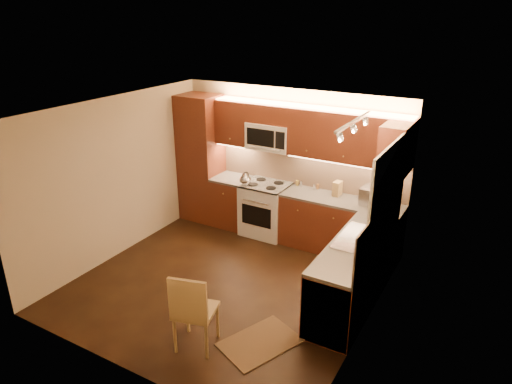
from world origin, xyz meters
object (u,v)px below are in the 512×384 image
Objects in this scene: stove at (266,209)px; microwave at (270,136)px; kettle at (245,178)px; sink at (360,234)px; soap_bottle at (375,229)px; dining_chair at (196,309)px; toaster_oven at (377,197)px; knife_block at (337,189)px.

stove is 1.21× the size of microwave.
kettle is (-0.28, -0.35, -0.68)m from microwave.
soap_bottle is (0.13, 0.21, 0.01)m from sink.
soap_bottle is at bearing 39.70° from dining_chair.
microwave is 3.40m from dining_chair.
soap_bottle is (0.27, -0.99, -0.05)m from toaster_oven.
knife_block is at bearing 137.28° from soap_bottle.
soap_bottle is at bearing -45.43° from knife_block.
sink is at bearing -5.84° from kettle.
knife_block is (1.49, 0.37, -0.02)m from kettle.
microwave is (0.00, 0.14, 1.26)m from stove.
sink reaches higher than dining_chair.
soap_bottle is (2.13, -0.92, 0.53)m from stove.
kettle is at bearing 94.42° from dining_chair.
sink is 1.21m from toaster_oven.
microwave is at bearing 87.55° from dining_chair.
kettle is 2.51m from soap_bottle.
soap_bottle reaches higher than dining_chair.
knife_block is at bearing 29.88° from kettle.
stove is at bearing 53.59° from kettle.
dining_chair is at bearing -104.81° from toaster_oven.
stove is at bearing -171.56° from toaster_oven.
microwave reaches higher than kettle.
toaster_oven is (2.14, 0.29, -0.00)m from kettle.
sink is 1.50m from knife_block.
knife_block is 1.35× the size of soap_bottle.
knife_block reaches higher than soap_bottle.
dining_chair is at bearing -54.36° from kettle.
dining_chair is at bearing -95.52° from knife_block.
stove is at bearing 88.12° from dining_chair.
sink is 2.45m from kettle.
sink is at bearing -54.58° from knife_block.
toaster_oven is at bearing 23.59° from kettle.
knife_block is (1.21, 0.15, 0.56)m from stove.
knife_block is at bearing 0.93° from microwave.
toaster_oven is at bearing -3.34° from knife_block.
soap_bottle is at bearing 57.27° from sink.
knife_block is 1.41m from soap_bottle.
microwave is 1.99m from toaster_oven.
microwave reaches higher than stove.
toaster_oven reaches higher than soap_bottle.
sink is (2.00, -1.26, -0.74)m from microwave.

